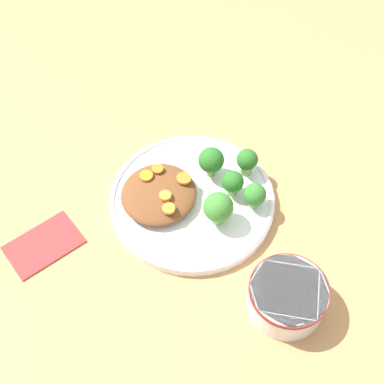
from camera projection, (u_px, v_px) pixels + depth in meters
name	position (u px, v px, depth m)	size (l,w,h in m)	color
ground_plane	(192.00, 203.00, 0.86)	(4.00, 4.00, 0.00)	tan
plate	(192.00, 199.00, 0.85)	(0.26, 0.26, 0.02)	white
dip_bowl	(287.00, 296.00, 0.73)	(0.11, 0.11, 0.05)	silver
stew_mound	(159.00, 194.00, 0.83)	(0.12, 0.12, 0.03)	brown
broccoli_floret_0	(233.00, 182.00, 0.83)	(0.03, 0.03, 0.05)	#7FA85B
broccoli_floret_1	(218.00, 208.00, 0.79)	(0.05, 0.05, 0.06)	#7FA85B
broccoli_floret_2	(211.00, 161.00, 0.84)	(0.04, 0.04, 0.06)	#759E51
broccoli_floret_3	(247.00, 161.00, 0.85)	(0.03, 0.03, 0.05)	#759E51
broccoli_floret_4	(255.00, 195.00, 0.81)	(0.04, 0.04, 0.05)	#759E51
carrot_slice_0	(184.00, 178.00, 0.83)	(0.02, 0.02, 0.00)	orange
carrot_slice_1	(146.00, 176.00, 0.83)	(0.02, 0.02, 0.00)	orange
carrot_slice_2	(165.00, 196.00, 0.81)	(0.02, 0.02, 0.01)	orange
carrot_slice_3	(169.00, 208.00, 0.80)	(0.02, 0.02, 0.00)	orange
carrot_slice_4	(158.00, 168.00, 0.84)	(0.02, 0.02, 0.00)	orange
napkin	(44.00, 244.00, 0.81)	(0.13, 0.10, 0.01)	#B73333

